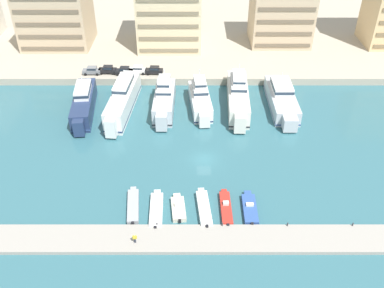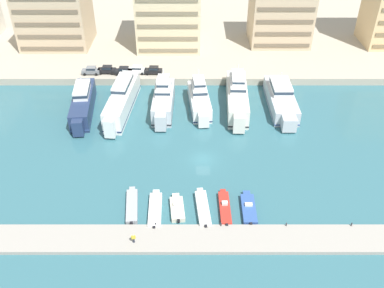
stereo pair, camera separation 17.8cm
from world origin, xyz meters
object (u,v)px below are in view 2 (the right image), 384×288
(car_black_mid_left, at_px, (124,70))
(car_black_center, at_px, (154,70))
(yacht_white_left, at_px, (123,99))
(yacht_silver_mid_left, at_px, (164,100))
(motorboat_white_center_left, at_px, (203,208))
(yacht_ivory_center, at_px, (238,96))
(motorboat_cream_mid_left, at_px, (178,208))
(car_black_left, at_px, (108,69))
(pedestrian_near_edge, at_px, (134,238))
(yacht_white_center_left, at_px, (200,99))
(car_white_center_left, at_px, (138,69))
(motorboat_blue_center_right, at_px, (249,208))
(car_grey_far_left, at_px, (92,70))
(yacht_navy_far_left, at_px, (84,103))
(motorboat_grey_far_left, at_px, (133,206))
(motorboat_red_center, at_px, (225,208))
(motorboat_white_left, at_px, (156,210))
(yacht_silver_center_right, at_px, (282,99))

(car_black_mid_left, xyz_separation_m, car_black_center, (6.93, 0.26, 0.00))
(yacht_white_left, height_order, yacht_silver_mid_left, yacht_silver_mid_left)
(motorboat_white_center_left, xyz_separation_m, car_black_mid_left, (-17.54, 43.04, 2.12))
(yacht_ivory_center, xyz_separation_m, motorboat_cream_mid_left, (-11.75, -31.04, -2.14))
(car_black_left, height_order, pedestrian_near_edge, car_black_left)
(yacht_silver_mid_left, relative_size, motorboat_white_center_left, 2.02)
(yacht_white_center_left, distance_m, car_white_center_left, 19.29)
(yacht_white_left, xyz_separation_m, yacht_silver_mid_left, (8.56, 0.02, -0.07))
(motorboat_blue_center_right, xyz_separation_m, pedestrian_near_edge, (-16.82, -6.94, 1.13))
(yacht_silver_mid_left, height_order, car_grey_far_left, yacht_silver_mid_left)
(car_grey_far_left, bearing_deg, motorboat_blue_center_right, -53.27)
(motorboat_blue_center_right, bearing_deg, yacht_silver_mid_left, 116.16)
(yacht_navy_far_left, bearing_deg, yacht_ivory_center, 3.92)
(yacht_silver_mid_left, distance_m, car_grey_far_left, 22.06)
(car_black_center, bearing_deg, yacht_white_left, -112.22)
(car_black_center, bearing_deg, yacht_silver_mid_left, -77.31)
(yacht_white_left, height_order, car_black_center, yacht_white_left)
(yacht_white_center_left, height_order, car_black_left, yacht_white_center_left)
(motorboat_grey_far_left, relative_size, car_black_left, 1.95)
(car_grey_far_left, bearing_deg, car_white_center_left, 2.13)
(yacht_ivory_center, relative_size, motorboat_white_center_left, 2.50)
(yacht_white_center_left, distance_m, car_grey_far_left, 27.96)
(car_black_mid_left, bearing_deg, yacht_white_left, -83.93)
(yacht_silver_mid_left, xyz_separation_m, car_black_left, (-13.93, 13.82, 0.17))
(yacht_ivory_center, distance_m, motorboat_red_center, 31.33)
(motorboat_white_center_left, relative_size, motorboat_blue_center_right, 1.14)
(pedestrian_near_edge, bearing_deg, yacht_navy_far_left, 111.86)
(yacht_silver_mid_left, distance_m, motorboat_grey_far_left, 29.44)
(yacht_navy_far_left, xyz_separation_m, motorboat_grey_far_left, (13.22, -28.30, -1.76))
(car_white_center_left, distance_m, car_black_center, 3.85)
(car_grey_far_left, bearing_deg, car_black_center, 0.54)
(motorboat_white_left, bearing_deg, yacht_navy_far_left, 120.07)
(yacht_ivory_center, bearing_deg, motorboat_white_left, -115.72)
(yacht_navy_far_left, bearing_deg, car_black_center, 46.73)
(yacht_white_left, bearing_deg, pedestrian_near_edge, -80.17)
(motorboat_cream_mid_left, bearing_deg, motorboat_red_center, 0.74)
(motorboat_grey_far_left, height_order, car_white_center_left, car_white_center_left)
(motorboat_white_left, height_order, car_black_mid_left, car_black_mid_left)
(car_black_mid_left, bearing_deg, yacht_silver_mid_left, -53.01)
(yacht_navy_far_left, relative_size, motorboat_red_center, 2.40)
(pedestrian_near_edge, bearing_deg, motorboat_blue_center_right, 22.41)
(motorboat_cream_mid_left, bearing_deg, motorboat_white_center_left, -1.24)
(yacht_white_left, bearing_deg, yacht_ivory_center, 3.18)
(yacht_navy_far_left, height_order, yacht_white_center_left, yacht_white_center_left)
(yacht_silver_mid_left, distance_m, car_black_left, 19.62)
(yacht_silver_center_right, xyz_separation_m, motorboat_blue_center_right, (-10.06, -31.16, -1.54))
(yacht_navy_far_left, bearing_deg, car_grey_far_left, 93.92)
(car_black_left, bearing_deg, yacht_navy_far_left, -100.21)
(car_grey_far_left, bearing_deg, motorboat_grey_far_left, -71.55)
(motorboat_cream_mid_left, bearing_deg, car_black_center, 98.79)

